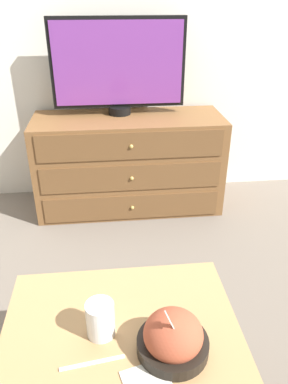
% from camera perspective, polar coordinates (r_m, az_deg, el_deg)
% --- Properties ---
extents(ground_plane, '(12.00, 12.00, 0.00)m').
position_cam_1_polar(ground_plane, '(2.81, -1.86, 0.75)').
color(ground_plane, '#70665B').
extents(dresser, '(1.18, 0.45, 0.61)m').
position_cam_1_polar(dresser, '(2.45, -2.28, 4.39)').
color(dresser, brown).
rests_on(dresser, ground_plane).
extents(tv, '(0.80, 0.14, 0.56)m').
position_cam_1_polar(tv, '(2.35, -3.94, 18.68)').
color(tv, black).
rests_on(tv, dresser).
extents(coffee_table, '(0.72, 0.62, 0.40)m').
position_cam_1_polar(coffee_table, '(1.23, -3.29, -22.99)').
color(coffee_table, tan).
rests_on(coffee_table, ground_plane).
extents(takeout_bowl, '(0.20, 0.20, 0.18)m').
position_cam_1_polar(takeout_bowl, '(1.12, 4.44, -21.25)').
color(takeout_bowl, black).
rests_on(takeout_bowl, coffee_table).
extents(drink_cup, '(0.08, 0.08, 0.11)m').
position_cam_1_polar(drink_cup, '(1.16, -6.64, -18.93)').
color(drink_cup, white).
rests_on(drink_cup, coffee_table).
extents(knife, '(0.18, 0.03, 0.01)m').
position_cam_1_polar(knife, '(1.13, -7.86, -24.39)').
color(knife, white).
rests_on(knife, coffee_table).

